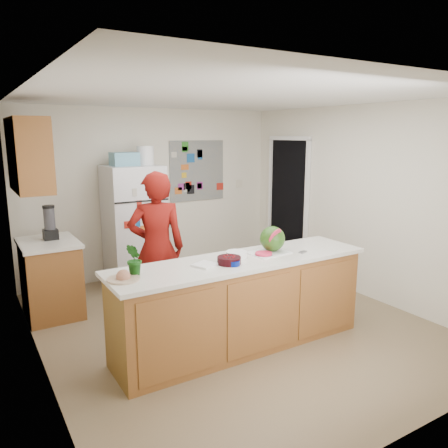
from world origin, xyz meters
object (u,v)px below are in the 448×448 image
person (157,249)px  cherry_bowl (229,260)px  refrigerator (134,226)px  watermelon (272,239)px

person → cherry_bowl: 1.11m
refrigerator → watermelon: bearing=-74.1°
person → watermelon: bearing=150.3°
cherry_bowl → refrigerator: bearing=91.3°
watermelon → cherry_bowl: watermelon is taller
watermelon → cherry_bowl: size_ratio=1.16×
refrigerator → person: size_ratio=0.98×
watermelon → cherry_bowl: (-0.61, -0.13, -0.11)m
refrigerator → person: 1.41m
person → watermelon: size_ratio=6.65×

